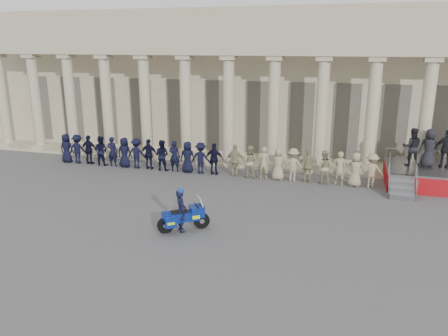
% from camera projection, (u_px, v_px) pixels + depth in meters
% --- Properties ---
extents(ground, '(90.00, 90.00, 0.00)m').
position_uv_depth(ground, '(207.00, 217.00, 18.06)').
color(ground, '#474749').
rests_on(ground, ground).
extents(building, '(40.00, 12.50, 9.00)m').
position_uv_depth(building, '(272.00, 79.00, 30.44)').
color(building, tan).
rests_on(building, ground).
extents(officer_rank, '(18.43, 0.66, 1.75)m').
position_uv_depth(officer_rank, '(204.00, 158.00, 23.86)').
color(officer_rank, black).
rests_on(officer_rank, ground).
extents(reviewing_stand, '(4.68, 4.39, 2.87)m').
position_uv_depth(reviewing_stand, '(433.00, 157.00, 21.59)').
color(reviewing_stand, gray).
rests_on(reviewing_stand, ground).
extents(motorcycle, '(1.76, 1.42, 1.31)m').
position_uv_depth(motorcycle, '(184.00, 217.00, 16.60)').
color(motorcycle, black).
rests_on(motorcycle, ground).
extents(rider, '(0.67, 0.73, 1.75)m').
position_uv_depth(rider, '(181.00, 210.00, 16.48)').
color(rider, black).
rests_on(rider, ground).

